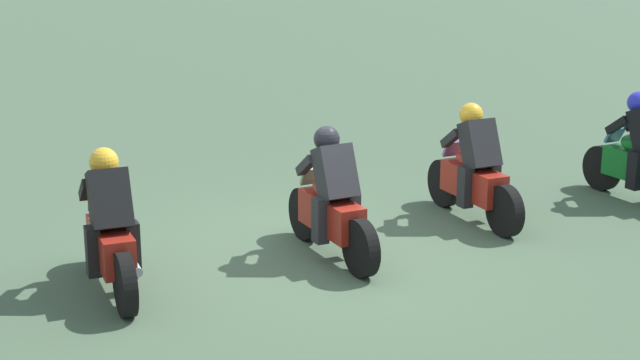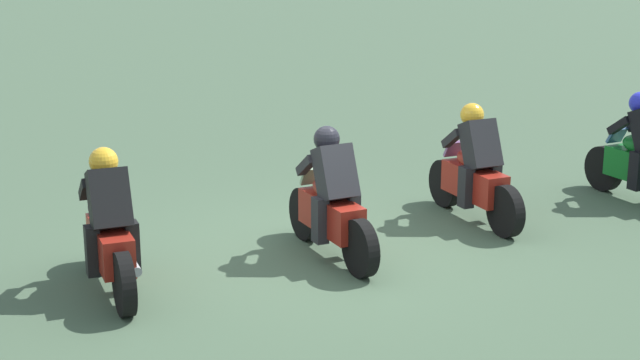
% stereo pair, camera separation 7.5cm
% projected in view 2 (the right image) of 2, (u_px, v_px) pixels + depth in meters
% --- Properties ---
extents(ground_plane, '(120.00, 120.00, 0.00)m').
position_uv_depth(ground_plane, '(320.00, 253.00, 11.31)').
color(ground_plane, '#3E543E').
extents(rider_lane_b, '(2.04, 0.58, 1.51)m').
position_uv_depth(rider_lane_b, '(475.00, 174.00, 12.34)').
color(rider_lane_b, black).
rests_on(rider_lane_b, ground_plane).
extents(rider_lane_c, '(2.04, 0.60, 1.51)m').
position_uv_depth(rider_lane_c, '(332.00, 205.00, 11.03)').
color(rider_lane_c, black).
rests_on(rider_lane_c, ground_plane).
extents(rider_lane_d, '(2.04, 0.55, 1.51)m').
position_uv_depth(rider_lane_d, '(110.00, 234.00, 10.04)').
color(rider_lane_d, black).
rests_on(rider_lane_d, ground_plane).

